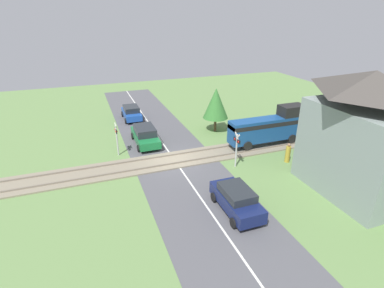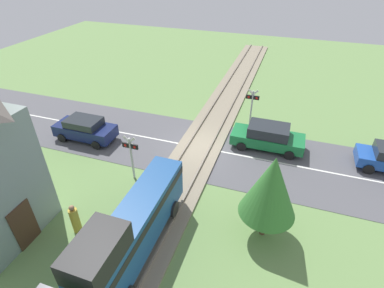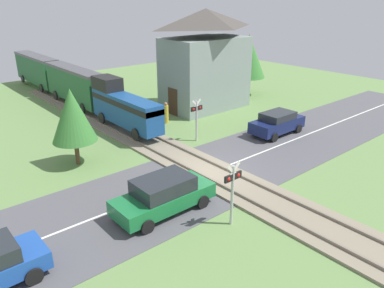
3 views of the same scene
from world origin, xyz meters
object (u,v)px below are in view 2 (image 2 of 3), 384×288
Objects in this scene: car_far_side at (85,129)px; pedestrian_by_station at (75,220)px; car_near_crossing at (268,136)px; crossing_signal_east_approach at (131,152)px; crossing_signal_west_approach at (252,102)px.

pedestrian_by_station is at bearing 122.27° from car_far_side.
crossing_signal_east_approach is at bearing 39.58° from car_near_crossing.
car_far_side is 7.91m from pedestrian_by_station.
pedestrian_by_station is at bearing 80.86° from crossing_signal_east_approach.
crossing_signal_west_approach is 1.77× the size of pedestrian_by_station.
car_far_side is at bearing -27.54° from crossing_signal_east_approach.
car_near_crossing reaches higher than car_far_side.
crossing_signal_east_approach is (5.06, 7.98, 0.00)m from crossing_signal_west_approach.
crossing_signal_west_approach is at bearing -115.29° from pedestrian_by_station.
pedestrian_by_station is (-4.22, 6.69, -0.09)m from car_far_side.
pedestrian_by_station is (5.73, 12.12, -1.06)m from crossing_signal_west_approach.
crossing_signal_west_approach reaches higher than pedestrian_by_station.
car_near_crossing is 8.58m from crossing_signal_east_approach.
car_near_crossing is 1.64× the size of crossing_signal_east_approach.
crossing_signal_west_approach reaches higher than car_near_crossing.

